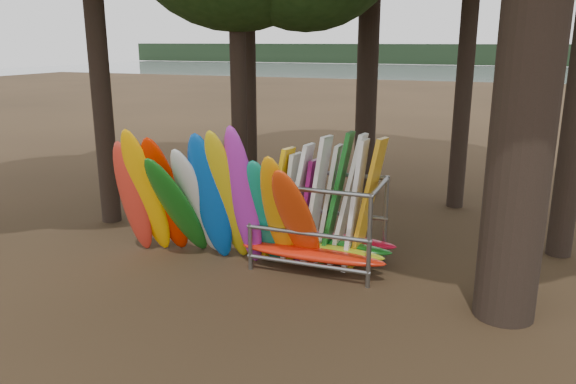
% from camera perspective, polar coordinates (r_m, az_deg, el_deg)
% --- Properties ---
extents(ground, '(120.00, 120.00, 0.00)m').
position_cam_1_polar(ground, '(11.65, -3.47, -8.40)').
color(ground, '#47331E').
rests_on(ground, ground).
extents(lake, '(160.00, 160.00, 0.00)m').
position_cam_1_polar(lake, '(69.99, 17.74, 10.62)').
color(lake, gray).
rests_on(lake, ground).
extents(far_shore, '(160.00, 4.00, 4.00)m').
position_cam_1_polar(far_shore, '(119.80, 19.53, 13.02)').
color(far_shore, black).
rests_on(far_shore, ground).
extents(kayak_row, '(4.61, 2.06, 3.25)m').
position_cam_1_polar(kayak_row, '(11.82, -7.85, -1.13)').
color(kayak_row, red).
rests_on(kayak_row, ground).
extents(storage_rack, '(3.13, 1.57, 2.91)m').
position_cam_1_polar(storage_rack, '(11.85, 3.23, -3.24)').
color(storage_rack, slate).
rests_on(storage_rack, ground).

